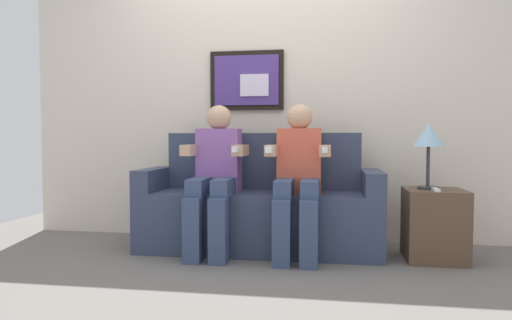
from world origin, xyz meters
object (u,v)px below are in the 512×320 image
spare_remote_on_table (436,190)px  couch (260,209)px  side_table_right (434,225)px  person_on_right (298,173)px  person_on_left (215,172)px  table_lamp (429,138)px

spare_remote_on_table → couch: bearing=170.0°
side_table_right → spare_remote_on_table: bearing=-100.2°
person_on_right → spare_remote_on_table: (0.93, -0.05, -0.10)m
person_on_right → side_table_right: (0.95, 0.06, -0.36)m
couch → person_on_left: 0.46m
person_on_right → couch: bearing=151.4°
person_on_left → person_on_right: (0.61, -0.00, 0.00)m
side_table_right → spare_remote_on_table: 0.28m
couch → person_on_right: 0.46m
couch → spare_remote_on_table: 1.27m
side_table_right → table_lamp: (-0.05, 0.00, 0.61)m
couch → table_lamp: (1.21, -0.10, 0.55)m
side_table_right → table_lamp: size_ratio=1.09×
person_on_left → side_table_right: person_on_left is taller
couch → person_on_left: person_on_left is taller
table_lamp → person_on_left: bearing=-177.5°
person_on_left → person_on_right: same height
person_on_left → table_lamp: person_on_left is taller
person_on_right → spare_remote_on_table: person_on_right is taller
couch → spare_remote_on_table: (1.24, -0.22, 0.20)m
person_on_left → table_lamp: bearing=2.5°
couch → side_table_right: bearing=-4.8°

